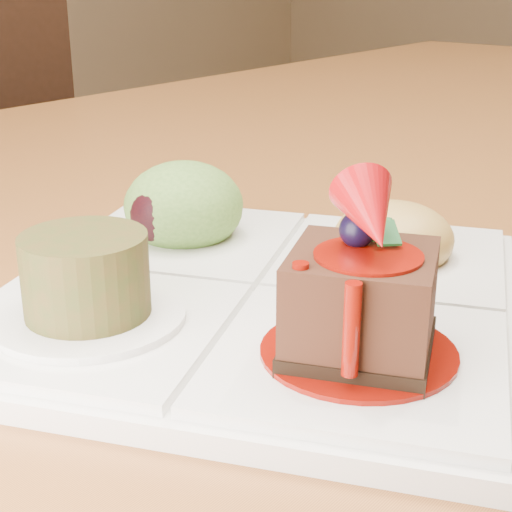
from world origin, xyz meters
The scene contains 2 objects.
dining_table centered at (0.00, 0.00, 0.68)m, with size 1.00×1.80×0.75m.
sampler_plate centered at (0.19, -0.66, 0.77)m, with size 0.38×0.38×0.11m.
Camera 1 is at (0.46, -0.98, 0.94)m, focal length 55.00 mm.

